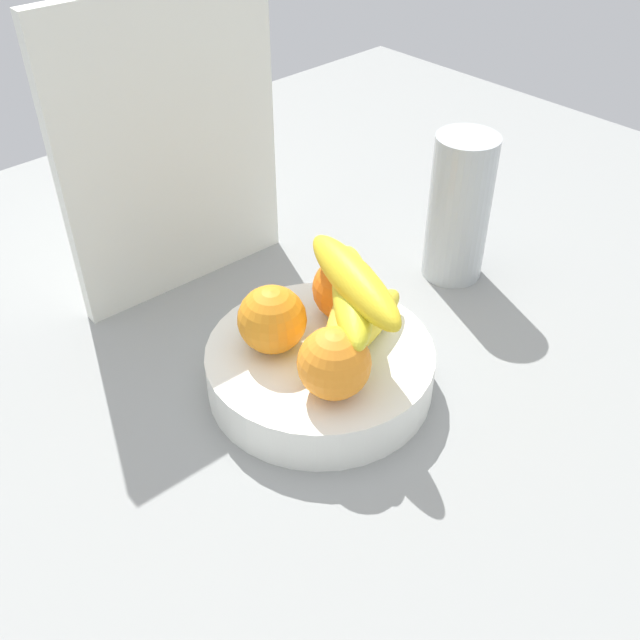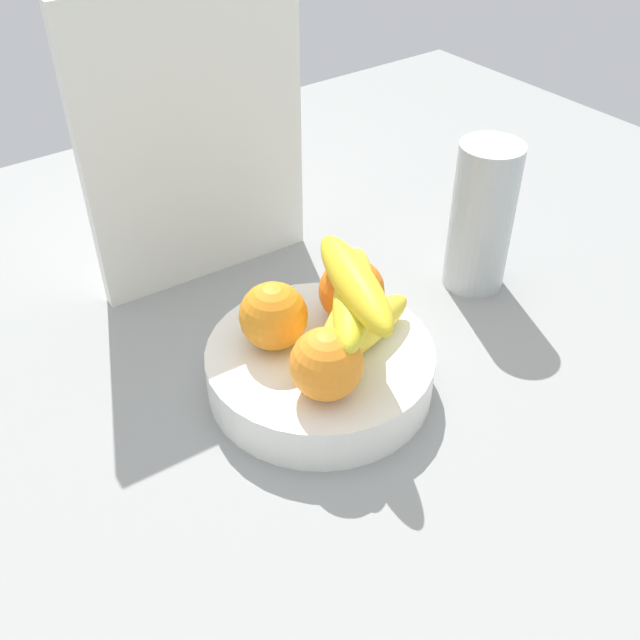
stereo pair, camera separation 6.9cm
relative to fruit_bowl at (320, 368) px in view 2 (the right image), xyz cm
name	(u,v)px [view 2 (the right image)]	position (x,y,z in cm)	size (l,w,h in cm)	color
ground_plane	(284,394)	(-3.17, 2.48, -4.04)	(180.00, 140.00, 3.00)	gray
fruit_bowl	(320,368)	(0.00, 0.00, 0.00)	(24.18, 24.18, 5.09)	white
orange_front_left	(277,314)	(-2.70, 3.79, 6.14)	(7.18, 7.18, 7.18)	orange
orange_front_right	(328,363)	(-2.95, -5.37, 6.14)	(7.18, 7.18, 7.18)	orange
orange_center	(353,292)	(6.05, 2.27, 6.14)	(7.18, 7.18, 7.18)	orange
banana_bunch	(353,309)	(2.70, -1.90, 7.84)	(17.88, 17.42, 10.60)	yellow
cutting_board	(196,143)	(1.47, 26.58, 15.46)	(28.00, 1.80, 36.00)	white
thermos_tumbler	(482,218)	(27.38, 4.00, 7.00)	(7.72, 7.72, 19.09)	#B7BEBE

